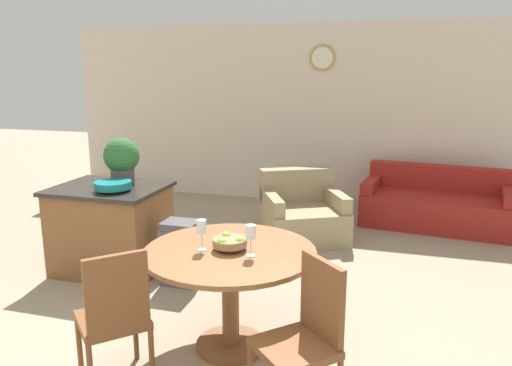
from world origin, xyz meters
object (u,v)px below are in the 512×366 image
(kitchen_island, at_px, (111,228))
(couch, at_px, (436,205))
(potted_plant, at_px, (122,159))
(dining_table, at_px, (230,273))
(armchair, at_px, (302,216))
(trash_bin, at_px, (181,253))
(dining_chair_near_left, at_px, (115,313))
(wine_glass_left, at_px, (202,228))
(teal_bowl, at_px, (113,185))
(fruit_bowl, at_px, (230,242))
(dining_chair_near_right, at_px, (306,332))
(wine_glass_right, at_px, (251,233))

(kitchen_island, bearing_deg, couch, 37.47)
(potted_plant, bearing_deg, kitchen_island, -96.98)
(dining_table, bearing_deg, armchair, 89.33)
(potted_plant, height_order, trash_bin, potted_plant)
(potted_plant, distance_m, armchair, 2.28)
(dining_table, relative_size, dining_chair_near_left, 1.30)
(wine_glass_left, bearing_deg, teal_bowl, 143.28)
(kitchen_island, bearing_deg, teal_bowl, -45.10)
(potted_plant, bearing_deg, fruit_bowl, -38.52)
(kitchen_island, distance_m, couch, 4.16)
(dining_chair_near_right, height_order, couch, dining_chair_near_right)
(wine_glass_right, height_order, trash_bin, wine_glass_right)
(dining_table, xyz_separation_m, dining_chair_near_right, (0.66, -0.55, -0.07))
(fruit_bowl, xyz_separation_m, wine_glass_left, (-0.19, -0.06, 0.11))
(wine_glass_left, height_order, wine_glass_right, same)
(wine_glass_right, distance_m, trash_bin, 1.59)
(dining_chair_near_left, xyz_separation_m, wine_glass_right, (0.73, 0.58, 0.42))
(dining_table, xyz_separation_m, fruit_bowl, (-0.00, -0.00, 0.23))
(wine_glass_left, distance_m, kitchen_island, 1.93)
(kitchen_island, xyz_separation_m, armchair, (1.69, 1.53, -0.17))
(kitchen_island, height_order, trash_bin, kitchen_island)
(dining_chair_near_left, distance_m, trash_bin, 1.66)
(wine_glass_left, bearing_deg, trash_bin, 122.32)
(fruit_bowl, distance_m, wine_glass_right, 0.23)
(dining_chair_near_right, height_order, trash_bin, dining_chair_near_right)
(wine_glass_right, bearing_deg, fruit_bowl, 156.44)
(kitchen_island, bearing_deg, wine_glass_right, -32.00)
(dining_table, bearing_deg, kitchen_island, 147.20)
(kitchen_island, bearing_deg, dining_chair_near_right, -34.87)
(wine_glass_left, bearing_deg, dining_chair_near_left, -121.24)
(armchair, bearing_deg, fruit_bowl, -117.90)
(teal_bowl, relative_size, couch, 0.18)
(dining_chair_near_left, bearing_deg, dining_table, 5.18)
(teal_bowl, xyz_separation_m, couch, (3.15, 2.67, -0.67))
(wine_glass_left, height_order, armchair, wine_glass_left)
(kitchen_island, bearing_deg, fruit_bowl, -32.84)
(wine_glass_right, height_order, teal_bowl, wine_glass_right)
(couch, bearing_deg, wine_glass_right, -104.57)
(wine_glass_right, relative_size, kitchen_island, 0.21)
(wine_glass_left, distance_m, wine_glass_right, 0.37)
(dining_chair_near_left, distance_m, armchair, 3.32)
(dining_chair_near_left, distance_m, wine_glass_left, 0.81)
(potted_plant, distance_m, trash_bin, 1.20)
(dining_chair_near_left, relative_size, kitchen_island, 0.88)
(wine_glass_right, bearing_deg, armchair, 93.23)
(wine_glass_right, distance_m, kitchen_island, 2.23)
(trash_bin, xyz_separation_m, armchair, (0.87, 1.64, -0.03))
(dining_chair_near_left, relative_size, fruit_bowl, 3.89)
(couch, bearing_deg, fruit_bowl, -107.44)
(dining_chair_near_right, distance_m, trash_bin, 2.14)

